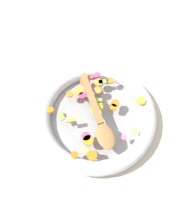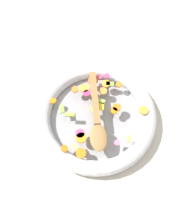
# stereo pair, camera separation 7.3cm
# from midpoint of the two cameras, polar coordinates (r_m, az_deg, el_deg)

# --- Properties ---
(ground_plane) EXTENTS (4.00, 4.00, 0.00)m
(ground_plane) POSITION_cam_midpoint_polar(r_m,az_deg,el_deg) (0.78, 2.68, -1.88)
(ground_plane) COLOR beige
(skillet) EXTENTS (0.42, 0.42, 0.05)m
(skillet) POSITION_cam_midpoint_polar(r_m,az_deg,el_deg) (0.76, 2.75, -1.20)
(skillet) COLOR gray
(skillet) RESTS_ON ground_plane
(chopped_vegetables) EXTENTS (0.33, 0.31, 0.01)m
(chopped_vegetables) POSITION_cam_midpoint_polar(r_m,az_deg,el_deg) (0.74, 2.66, 1.32)
(chopped_vegetables) COLOR orange
(chopped_vegetables) RESTS_ON skillet
(wooden_spoon) EXTENTS (0.25, 0.21, 0.01)m
(wooden_spoon) POSITION_cam_midpoint_polar(r_m,az_deg,el_deg) (0.71, 3.13, -1.84)
(wooden_spoon) COLOR olive
(wooden_spoon) RESTS_ON chopped_vegetables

